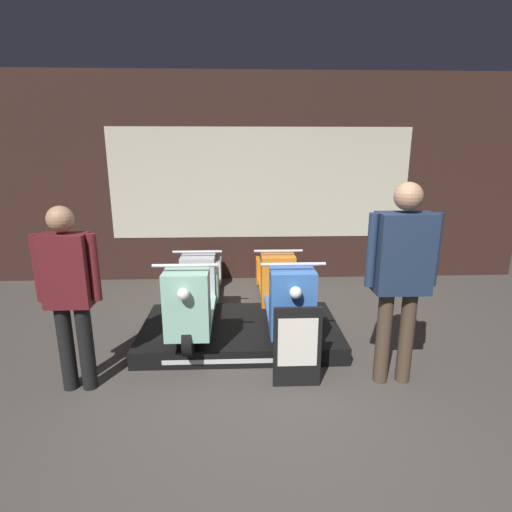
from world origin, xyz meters
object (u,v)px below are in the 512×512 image
object	(u,v)px
person_left_browsing	(69,288)
scooter_display_right	(285,296)
scooter_backrow_1	(274,277)
person_right_browsing	(402,267)
price_sign_board	(297,347)
scooter_backrow_0	(203,278)
scooter_display_left	(195,297)

from	to	relation	value
person_left_browsing	scooter_display_right	bearing A→B (deg)	23.60
scooter_backrow_1	scooter_display_right	bearing A→B (deg)	-89.18
scooter_display_right	person_right_browsing	world-z (taller)	person_right_browsing
price_sign_board	person_right_browsing	bearing A→B (deg)	3.12
scooter_backrow_1	person_right_browsing	xyz separation A→B (m)	(0.92, -2.06, 0.74)
scooter_backrow_0	scooter_backrow_1	xyz separation A→B (m)	(0.98, 0.00, 0.00)
scooter_display_left	scooter_backrow_0	distance (m)	1.23
person_right_browsing	scooter_backrow_0	bearing A→B (deg)	132.62
scooter_display_right	scooter_backrow_1	world-z (taller)	scooter_display_right
scooter_backrow_0	price_sign_board	xyz separation A→B (m)	(1.01, -2.11, 0.04)
scooter_backrow_1	scooter_backrow_0	bearing A→B (deg)	180.00
person_right_browsing	scooter_backrow_1	bearing A→B (deg)	114.01
person_right_browsing	scooter_display_left	bearing A→B (deg)	155.91
scooter_display_left	person_left_browsing	bearing A→B (deg)	-138.38
person_right_browsing	person_left_browsing	bearing A→B (deg)	180.00
scooter_display_right	person_right_browsing	size ratio (longest dim) A/B	0.95
scooter_display_left	scooter_display_right	world-z (taller)	same
scooter_display_left	scooter_backrow_0	xyz separation A→B (m)	(-0.02, 1.22, -0.18)
scooter_display_left	scooter_display_right	bearing A→B (deg)	0.00
scooter_backrow_1	person_left_browsing	size ratio (longest dim) A/B	1.06
person_right_browsing	price_sign_board	distance (m)	1.13
scooter_display_left	scooter_display_right	size ratio (longest dim) A/B	1.00
scooter_display_left	scooter_display_right	xyz separation A→B (m)	(0.97, 0.00, 0.00)
scooter_backrow_0	person_left_browsing	world-z (taller)	person_left_browsing
scooter_backrow_1	person_left_browsing	world-z (taller)	person_left_browsing
person_left_browsing	price_sign_board	bearing A→B (deg)	-1.43
scooter_display_left	person_right_browsing	distance (m)	2.13
person_right_browsing	price_sign_board	world-z (taller)	person_right_browsing
person_right_browsing	price_sign_board	xyz separation A→B (m)	(-0.88, -0.05, -0.71)
scooter_backrow_0	price_sign_board	size ratio (longest dim) A/B	2.29
scooter_display_right	scooter_backrow_1	xyz separation A→B (m)	(-0.02, 1.22, -0.18)
scooter_display_right	person_right_browsing	bearing A→B (deg)	-42.95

